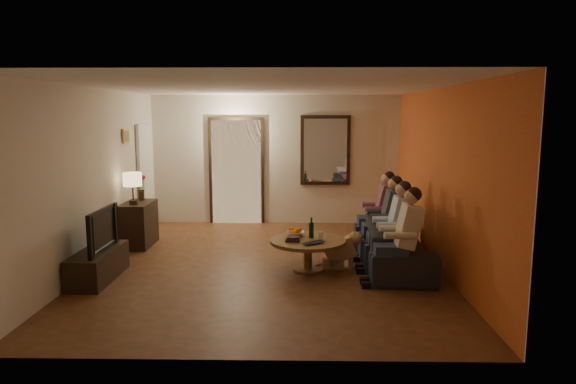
{
  "coord_description": "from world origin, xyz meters",
  "views": [
    {
      "loc": [
        0.45,
        -7.37,
        2.21
      ],
      "look_at": [
        0.3,
        0.3,
        1.05
      ],
      "focal_mm": 32.0,
      "sensor_mm": 36.0,
      "label": 1
    }
  ],
  "objects_px": {
    "sofa": "(397,245)",
    "person_a": "(403,241)",
    "table_lamp": "(133,188)",
    "coffee_table": "(308,255)",
    "person_c": "(387,222)",
    "wine_bottle": "(311,227)",
    "dresser": "(139,224)",
    "tv_stand": "(98,265)",
    "bowl": "(295,234)",
    "person_d": "(381,214)",
    "dog": "(340,249)",
    "laptop": "(316,244)",
    "tv": "(96,230)",
    "person_b": "(394,231)"
  },
  "relations": [
    {
      "from": "person_d",
      "to": "dog",
      "type": "xyz_separation_m",
      "value": [
        -0.74,
        -1.02,
        -0.32
      ]
    },
    {
      "from": "table_lamp",
      "to": "coffee_table",
      "type": "bearing_deg",
      "value": -21.44
    },
    {
      "from": "dresser",
      "to": "dog",
      "type": "bearing_deg",
      "value": -20.23
    },
    {
      "from": "person_b",
      "to": "person_c",
      "type": "height_order",
      "value": "same"
    },
    {
      "from": "dog",
      "to": "person_d",
      "type": "bearing_deg",
      "value": 52.92
    },
    {
      "from": "coffee_table",
      "to": "bowl",
      "type": "bearing_deg",
      "value": 129.29
    },
    {
      "from": "tv",
      "to": "person_d",
      "type": "bearing_deg",
      "value": -68.43
    },
    {
      "from": "wine_bottle",
      "to": "laptop",
      "type": "relative_size",
      "value": 0.94
    },
    {
      "from": "sofa",
      "to": "person_b",
      "type": "relative_size",
      "value": 1.81
    },
    {
      "from": "dresser",
      "to": "tv_stand",
      "type": "xyz_separation_m",
      "value": [
        0.0,
        -1.81,
        -0.17
      ]
    },
    {
      "from": "table_lamp",
      "to": "tv",
      "type": "height_order",
      "value": "table_lamp"
    },
    {
      "from": "person_a",
      "to": "coffee_table",
      "type": "relative_size",
      "value": 1.11
    },
    {
      "from": "tv",
      "to": "person_b",
      "type": "relative_size",
      "value": 0.83
    },
    {
      "from": "tv",
      "to": "person_a",
      "type": "height_order",
      "value": "person_a"
    },
    {
      "from": "person_c",
      "to": "person_d",
      "type": "bearing_deg",
      "value": 90.0
    },
    {
      "from": "tv_stand",
      "to": "sofa",
      "type": "height_order",
      "value": "sofa"
    },
    {
      "from": "sofa",
      "to": "person_a",
      "type": "height_order",
      "value": "person_a"
    },
    {
      "from": "tv",
      "to": "table_lamp",
      "type": "bearing_deg",
      "value": 0.0
    },
    {
      "from": "dresser",
      "to": "tv",
      "type": "xyz_separation_m",
      "value": [
        0.0,
        -1.81,
        0.32
      ]
    },
    {
      "from": "table_lamp",
      "to": "tv_stand",
      "type": "relative_size",
      "value": 0.45
    },
    {
      "from": "dog",
      "to": "laptop",
      "type": "bearing_deg",
      "value": -133.77
    },
    {
      "from": "tv",
      "to": "dog",
      "type": "bearing_deg",
      "value": -79.95
    },
    {
      "from": "dresser",
      "to": "person_a",
      "type": "bearing_deg",
      "value": -26.32
    },
    {
      "from": "sofa",
      "to": "bowl",
      "type": "bearing_deg",
      "value": 94.45
    },
    {
      "from": "person_d",
      "to": "dog",
      "type": "bearing_deg",
      "value": -126.15
    },
    {
      "from": "person_d",
      "to": "wine_bottle",
      "type": "height_order",
      "value": "person_d"
    },
    {
      "from": "person_a",
      "to": "person_c",
      "type": "xyz_separation_m",
      "value": [
        0.0,
        1.2,
        0.0
      ]
    },
    {
      "from": "dresser",
      "to": "table_lamp",
      "type": "height_order",
      "value": "table_lamp"
    },
    {
      "from": "wine_bottle",
      "to": "person_d",
      "type": "bearing_deg",
      "value": 41.67
    },
    {
      "from": "person_c",
      "to": "dog",
      "type": "xyz_separation_m",
      "value": [
        -0.74,
        -0.42,
        -0.32
      ]
    },
    {
      "from": "dog",
      "to": "coffee_table",
      "type": "relative_size",
      "value": 0.52
    },
    {
      "from": "dog",
      "to": "person_a",
      "type": "bearing_deg",
      "value": -47.55
    },
    {
      "from": "sofa",
      "to": "person_b",
      "type": "xyz_separation_m",
      "value": [
        -0.1,
        -0.3,
        0.28
      ]
    },
    {
      "from": "dresser",
      "to": "tv_stand",
      "type": "height_order",
      "value": "dresser"
    },
    {
      "from": "dog",
      "to": "laptop",
      "type": "height_order",
      "value": "dog"
    },
    {
      "from": "tv_stand",
      "to": "table_lamp",
      "type": "bearing_deg",
      "value": 90.0
    },
    {
      "from": "tv_stand",
      "to": "laptop",
      "type": "distance_m",
      "value": 2.96
    },
    {
      "from": "person_c",
      "to": "tv",
      "type": "bearing_deg",
      "value": -166.11
    },
    {
      "from": "tv",
      "to": "coffee_table",
      "type": "xyz_separation_m",
      "value": [
        2.85,
        0.47,
        -0.46
      ]
    },
    {
      "from": "dresser",
      "to": "wine_bottle",
      "type": "xyz_separation_m",
      "value": [
        2.9,
        -1.24,
        0.23
      ]
    },
    {
      "from": "tv",
      "to": "bowl",
      "type": "xyz_separation_m",
      "value": [
        2.67,
        0.69,
        -0.21
      ]
    },
    {
      "from": "tv",
      "to": "coffee_table",
      "type": "distance_m",
      "value": 2.92
    },
    {
      "from": "person_c",
      "to": "wine_bottle",
      "type": "bearing_deg",
      "value": -159.56
    },
    {
      "from": "coffee_table",
      "to": "person_c",
      "type": "bearing_deg",
      "value": 23.74
    },
    {
      "from": "person_b",
      "to": "laptop",
      "type": "xyz_separation_m",
      "value": [
        -1.11,
        -0.21,
        -0.14
      ]
    },
    {
      "from": "tv",
      "to": "person_d",
      "type": "distance_m",
      "value": 4.36
    },
    {
      "from": "sofa",
      "to": "bowl",
      "type": "distance_m",
      "value": 1.5
    },
    {
      "from": "tv_stand",
      "to": "person_c",
      "type": "distance_m",
      "value": 4.2
    },
    {
      "from": "table_lamp",
      "to": "sofa",
      "type": "xyz_separation_m",
      "value": [
        4.15,
        -0.89,
        -0.7
      ]
    },
    {
      "from": "person_a",
      "to": "bowl",
      "type": "relative_size",
      "value": 4.63
    }
  ]
}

